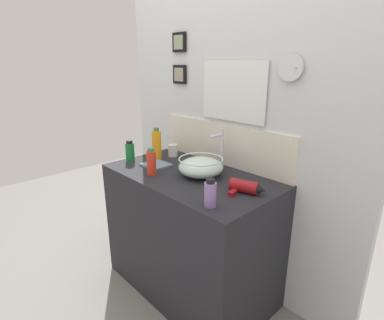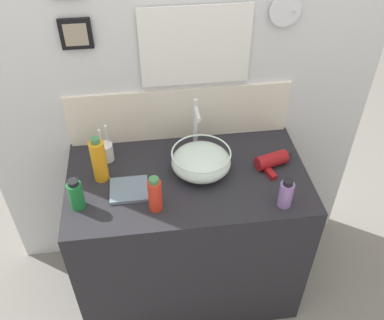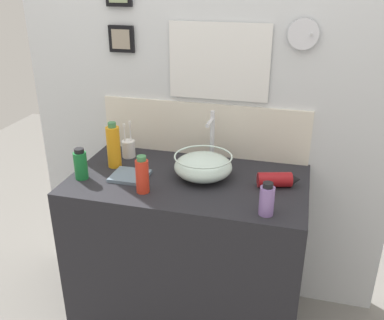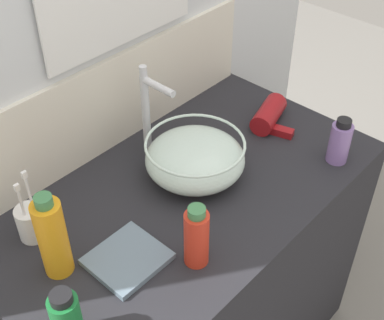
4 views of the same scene
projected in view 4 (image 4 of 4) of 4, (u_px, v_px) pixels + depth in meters
name	position (u px, v px, depth m)	size (l,w,h in m)	color
vanity_counter	(188.00, 286.00, 1.74)	(1.13, 0.63, 0.85)	#232328
back_panel	(93.00, 47.00, 1.44)	(1.97, 0.09, 2.33)	silver
glass_bowl_sink	(195.00, 158.00, 1.48)	(0.28, 0.28, 0.11)	silver
faucet	(148.00, 104.00, 1.51)	(0.02, 0.13, 0.28)	silver
hair_drier	(271.00, 113.00, 1.69)	(0.21, 0.17, 0.07)	maroon
toothbrush_cup	(31.00, 222.00, 1.31)	(0.07, 0.07, 0.20)	white
spray_bottle	(67.00, 319.00, 1.08)	(0.06, 0.06, 0.15)	#197233
lotion_bottle	(340.00, 142.00, 1.53)	(0.06, 0.06, 0.14)	#8C6BB2
shampoo_bottle	(53.00, 237.00, 1.19)	(0.07, 0.07, 0.24)	orange
soap_dispenser	(196.00, 237.00, 1.23)	(0.06, 0.06, 0.18)	red
hand_towel	(127.00, 259.00, 1.27)	(0.17, 0.16, 0.02)	slate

